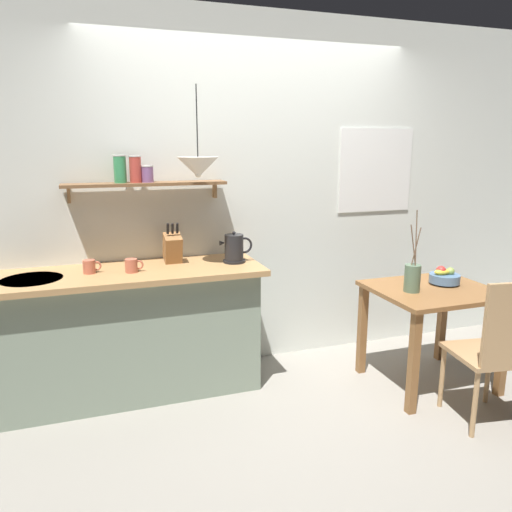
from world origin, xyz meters
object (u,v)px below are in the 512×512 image
object	(u,v)px
fruit_bowl	(444,277)
coffee_mug_by_sink	(90,267)
twig_vase	(412,277)
coffee_mug_spare	(132,266)
knife_block	(173,247)
dining_chair_near	(496,347)
pendant_lamp	(198,167)
dining_table	(432,305)
electric_kettle	(234,249)

from	to	relation	value
fruit_bowl	coffee_mug_by_sink	world-z (taller)	coffee_mug_by_sink
twig_vase	coffee_mug_by_sink	bearing A→B (deg)	165.16
coffee_mug_spare	knife_block	bearing A→B (deg)	30.44
dining_chair_near	fruit_bowl	bearing A→B (deg)	78.08
dining_chair_near	fruit_bowl	world-z (taller)	dining_chair_near
knife_block	coffee_mug_spare	xyz separation A→B (m)	(-0.30, -0.18, -0.07)
knife_block	pendant_lamp	size ratio (longest dim) A/B	0.50
dining_table	fruit_bowl	size ratio (longest dim) A/B	3.85
coffee_mug_by_sink	coffee_mug_spare	distance (m)	0.27
coffee_mug_by_sink	knife_block	bearing A→B (deg)	11.51
dining_table	knife_block	distance (m)	1.91
dining_table	twig_vase	xyz separation A→B (m)	(-0.20, -0.01, 0.23)
fruit_bowl	coffee_mug_spare	world-z (taller)	coffee_mug_spare
fruit_bowl	twig_vase	distance (m)	0.35
fruit_bowl	coffee_mug_spare	distance (m)	2.23
fruit_bowl	electric_kettle	distance (m)	1.55
knife_block	coffee_mug_by_sink	distance (m)	0.58
electric_kettle	pendant_lamp	size ratio (longest dim) A/B	0.41
twig_vase	coffee_mug_spare	distance (m)	1.92
electric_kettle	knife_block	bearing A→B (deg)	163.26
coffee_mug_spare	dining_chair_near	bearing A→B (deg)	-28.06
fruit_bowl	electric_kettle	bearing A→B (deg)	162.21
fruit_bowl	twig_vase	size ratio (longest dim) A/B	0.38
electric_kettle	coffee_mug_by_sink	bearing A→B (deg)	179.35
twig_vase	coffee_mug_spare	world-z (taller)	twig_vase
knife_block	coffee_mug_spare	bearing A→B (deg)	-149.56
dining_chair_near	fruit_bowl	xyz separation A→B (m)	(0.14, 0.67, 0.26)
dining_table	dining_chair_near	size ratio (longest dim) A/B	0.87
dining_table	electric_kettle	bearing A→B (deg)	157.96
electric_kettle	coffee_mug_spare	bearing A→B (deg)	-175.97
fruit_bowl	pendant_lamp	world-z (taller)	pendant_lamp
dining_table	fruit_bowl	world-z (taller)	fruit_bowl
dining_chair_near	pendant_lamp	xyz separation A→B (m)	(-1.59, 1.06, 1.06)
dining_chair_near	coffee_mug_spare	world-z (taller)	coffee_mug_spare
knife_block	dining_table	bearing A→B (deg)	-20.78
twig_vase	dining_chair_near	bearing A→B (deg)	-71.66
pendant_lamp	coffee_mug_by_sink	bearing A→B (deg)	172.61
dining_table	dining_chair_near	distance (m)	0.61
dining_chair_near	electric_kettle	size ratio (longest dim) A/B	3.99
dining_chair_near	electric_kettle	distance (m)	1.81
dining_chair_near	knife_block	distance (m)	2.21
coffee_mug_by_sink	coffee_mug_spare	size ratio (longest dim) A/B	0.98
dining_chair_near	twig_vase	world-z (taller)	twig_vase
knife_block	pendant_lamp	distance (m)	0.63
dining_table	pendant_lamp	xyz separation A→B (m)	(-1.59, 0.45, 0.99)
pendant_lamp	electric_kettle	bearing A→B (deg)	17.06
fruit_bowl	coffee_mug_spare	size ratio (longest dim) A/B	1.81
twig_vase	pendant_lamp	distance (m)	1.65
fruit_bowl	knife_block	size ratio (longest dim) A/B	0.75
fruit_bowl	knife_block	distance (m)	1.99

